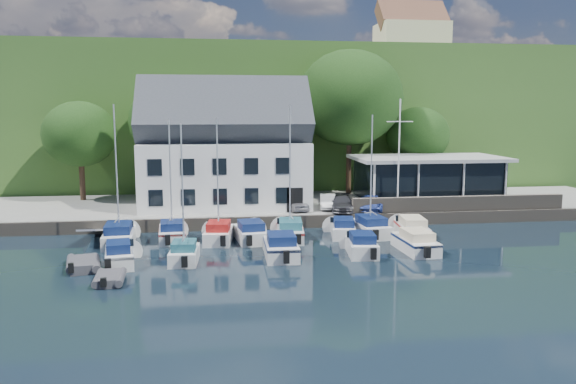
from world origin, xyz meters
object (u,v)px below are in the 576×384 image
(boat_r1_7, at_px, (411,226))
(boat_r2_2, at_px, (281,245))
(boat_r2_0, at_px, (119,253))
(boat_r1_1, at_px, (171,179))
(car_dgrey, at_px, (342,203))
(flagpole, at_px, (399,155))
(car_silver, at_px, (295,203))
(boat_r1_0, at_px, (117,179))
(boat_r1_3, at_px, (251,231))
(boat_r2_3, at_px, (361,243))
(boat_r2_1, at_px, (183,196))
(car_white, at_px, (328,201))
(car_blue, at_px, (371,202))
(dinghy_0, at_px, (83,262))
(dinghy_1, at_px, (110,277))
(boat_r1_2, at_px, (218,178))
(club_pavilion, at_px, (427,179))
(boat_r1_5, at_px, (343,227))
(boat_r2_4, at_px, (415,240))
(boat_r1_4, at_px, (290,178))
(harbor_building, at_px, (225,155))
(boat_r1_6, at_px, (371,175))

(boat_r1_7, relative_size, boat_r2_2, 1.13)
(boat_r2_0, bearing_deg, boat_r2_2, -6.03)
(boat_r1_1, height_order, boat_r1_7, boat_r1_1)
(car_dgrey, bearing_deg, flagpole, 5.36)
(car_silver, xyz_separation_m, boat_r2_0, (-12.38, -11.48, -0.88))
(boat_r1_0, relative_size, boat_r1_7, 1.38)
(boat_r1_3, xyz_separation_m, boat_r2_3, (6.83, -4.57, -0.02))
(boat_r2_1, bearing_deg, car_white, 49.07)
(car_silver, height_order, car_blue, car_blue)
(dinghy_0, bearing_deg, dinghy_1, -68.04)
(car_white, relative_size, boat_r1_1, 0.41)
(car_silver, xyz_separation_m, boat_r1_2, (-6.40, -6.32, 2.91))
(boat_r1_0, bearing_deg, boat_r2_3, -20.79)
(club_pavilion, xyz_separation_m, boat_r1_5, (-9.61, -8.24, -2.36))
(boat_r2_4, bearing_deg, boat_r1_1, 159.58)
(boat_r1_5, distance_m, boat_r2_2, 7.39)
(car_silver, distance_m, boat_r1_3, 7.63)
(car_silver, bearing_deg, boat_r2_3, -86.38)
(club_pavilion, distance_m, boat_r1_1, 23.45)
(boat_r1_0, distance_m, boat_r1_5, 16.41)
(boat_r1_4, height_order, dinghy_0, boat_r1_4)
(dinghy_0, distance_m, dinghy_1, 3.55)
(boat_r1_5, bearing_deg, boat_r2_4, -43.82)
(boat_r1_1, xyz_separation_m, boat_r2_3, (12.37, -5.42, -3.70))
(harbor_building, relative_size, boat_r1_0, 1.57)
(club_pavilion, height_order, car_dgrey, club_pavilion)
(boat_r1_2, bearing_deg, boat_r1_3, 6.52)
(boat_r1_6, bearing_deg, car_blue, 67.07)
(boat_r1_4, bearing_deg, boat_r1_6, 10.91)
(club_pavilion, xyz_separation_m, boat_r2_2, (-14.86, -13.45, -2.27))
(boat_r2_0, xyz_separation_m, boat_r2_1, (3.83, 0.14, 3.38))
(car_dgrey, relative_size, boat_r1_5, 0.80)
(boat_r1_2, bearing_deg, boat_r2_0, -131.91)
(boat_r1_5, height_order, boat_r2_2, boat_r2_2)
(car_blue, distance_m, boat_r1_7, 5.84)
(car_dgrey, height_order, dinghy_1, car_dgrey)
(car_silver, distance_m, boat_r1_5, 6.40)
(car_white, relative_size, boat_r1_6, 0.40)
(boat_r1_1, distance_m, boat_r1_2, 3.38)
(dinghy_1, bearing_deg, dinghy_0, 120.79)
(boat_r2_1, distance_m, boat_r2_2, 6.88)
(boat_r2_4, bearing_deg, boat_r1_2, 158.57)
(flagpole, relative_size, boat_r1_2, 1.00)
(boat_r1_4, bearing_deg, car_silver, 84.18)
(car_white, distance_m, boat_r1_2, 11.72)
(boat_r2_1, distance_m, boat_r2_4, 15.34)
(flagpole, xyz_separation_m, boat_r1_7, (-0.64, -5.09, -4.81))
(boat_r1_7, height_order, boat_r2_2, boat_r2_2)
(car_silver, xyz_separation_m, boat_r1_1, (-9.68, -5.51, 2.80))
(boat_r2_4, bearing_deg, car_dgrey, 102.45)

